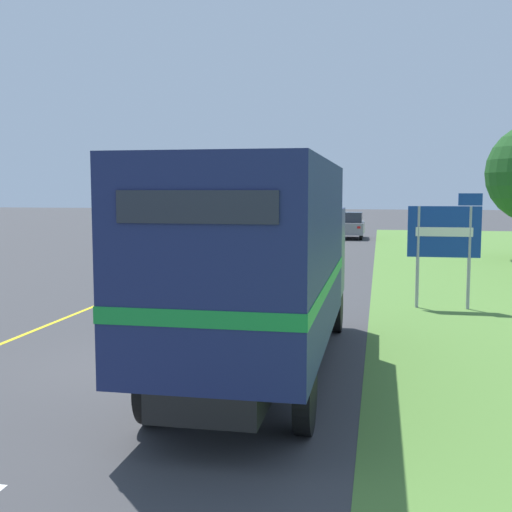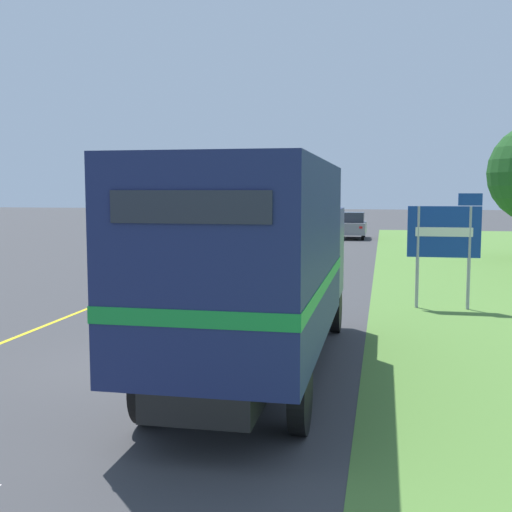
% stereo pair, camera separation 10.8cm
% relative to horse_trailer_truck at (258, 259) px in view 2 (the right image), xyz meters
% --- Properties ---
extents(ground_plane, '(200.00, 200.00, 0.00)m').
position_rel_horse_trailer_truck_xyz_m(ground_plane, '(-1.98, 0.29, -2.00)').
color(ground_plane, '#3D3D3F').
extents(edge_line_yellow, '(0.12, 57.66, 0.01)m').
position_rel_horse_trailer_truck_xyz_m(edge_line_yellow, '(-5.68, 13.35, -2.00)').
color(edge_line_yellow, yellow).
rests_on(edge_line_yellow, ground).
extents(centre_dash_near, '(0.12, 2.60, 0.01)m').
position_rel_horse_trailer_truck_xyz_m(centre_dash_near, '(-1.98, 0.77, -2.00)').
color(centre_dash_near, white).
rests_on(centre_dash_near, ground).
extents(centre_dash_mid_a, '(0.12, 2.60, 0.01)m').
position_rel_horse_trailer_truck_xyz_m(centre_dash_mid_a, '(-1.98, 7.37, -2.00)').
color(centre_dash_mid_a, white).
rests_on(centre_dash_mid_a, ground).
extents(centre_dash_mid_b, '(0.12, 2.60, 0.01)m').
position_rel_horse_trailer_truck_xyz_m(centre_dash_mid_b, '(-1.98, 13.97, -2.00)').
color(centre_dash_mid_b, white).
rests_on(centre_dash_mid_b, ground).
extents(centre_dash_far, '(0.12, 2.60, 0.01)m').
position_rel_horse_trailer_truck_xyz_m(centre_dash_far, '(-1.98, 20.57, -2.00)').
color(centre_dash_far, white).
rests_on(centre_dash_far, ground).
extents(centre_dash_farthest, '(0.12, 2.60, 0.01)m').
position_rel_horse_trailer_truck_xyz_m(centre_dash_farthest, '(-1.98, 27.17, -2.00)').
color(centre_dash_farthest, white).
rests_on(centre_dash_farthest, ground).
extents(horse_trailer_truck, '(2.43, 8.29, 3.58)m').
position_rel_horse_trailer_truck_xyz_m(horse_trailer_truck, '(0.00, 0.00, 0.00)').
color(horse_trailer_truck, black).
rests_on(horse_trailer_truck, ground).
extents(lead_car_white, '(1.80, 3.93, 2.09)m').
position_rel_horse_trailer_truck_xyz_m(lead_car_white, '(-3.97, 16.15, -0.96)').
color(lead_car_white, black).
rests_on(lead_car_white, ground).
extents(lead_car_grey_ahead, '(1.80, 3.84, 1.75)m').
position_rel_horse_trailer_truck_xyz_m(lead_car_grey_ahead, '(0.02, 32.14, -1.10)').
color(lead_car_grey_ahead, black).
rests_on(lead_car_grey_ahead, ground).
extents(highway_sign, '(1.89, 0.09, 3.08)m').
position_rel_horse_trailer_truck_xyz_m(highway_sign, '(3.66, 7.14, -0.04)').
color(highway_sign, '#9E9EA3').
rests_on(highway_sign, ground).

